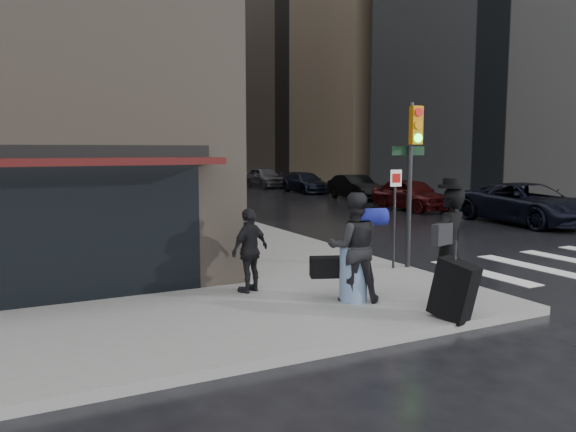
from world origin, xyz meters
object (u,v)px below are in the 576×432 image
Objects in this scene: parked_car_0 at (528,204)px; parked_car_5 at (231,175)px; parked_car_1 at (411,194)px; traffic_light at (411,162)px; fire_hydrant at (250,240)px; parked_car_2 at (355,187)px; parked_car_4 at (265,177)px; parked_car_3 at (306,183)px; man_greycoat at (250,250)px; man_overcoat at (450,254)px; man_jeans at (353,247)px.

parked_car_5 is at bearing 96.38° from parked_car_0.
parked_car_0 is 29.53m from parked_car_5.
parked_car_1 is at bearing 102.97° from parked_car_0.
traffic_light is 4.85m from fire_hydrant.
parked_car_0 is at bearing -84.52° from parked_car_2.
parked_car_0 reaches higher than parked_car_4.
parked_car_0 is 17.71m from parked_car_3.
parked_car_1 is at bearing 32.46° from fire_hydrant.
fire_hydrant is 0.14× the size of parked_car_3.
man_greycoat is 0.35× the size of parked_car_3.
parked_car_5 is at bearing 69.87° from fire_hydrant.
man_overcoat is 0.51× the size of parked_car_1.
parked_car_5 is (-0.75, 11.81, 0.01)m from parked_car_3.
parked_car_2 is (9.61, 16.70, -1.86)m from traffic_light.
man_jeans is 3.56m from traffic_light.
man_overcoat reaches higher than parked_car_5.
parked_car_2 is at bearing 95.16° from parked_car_0.
traffic_light reaches higher than parked_car_4.
parked_car_3 is (12.03, 18.97, 0.22)m from fire_hydrant.
man_overcoat is 17.24m from parked_car_1.
man_overcoat is 6.69m from fire_hydrant.
parked_car_4 is at bearing 96.53° from parked_car_2.
parked_car_3 is at bearing 57.62° from fire_hydrant.
parked_car_4 is at bearing 78.66° from traffic_light.
parked_car_2 is at bearing -154.47° from man_greycoat.
fire_hydrant is 0.15× the size of parked_car_1.
man_jeans reaches higher than parked_car_4.
traffic_light is 5.76× the size of fire_hydrant.
man_jeans reaches higher than parked_car_1.
parked_car_3 is at bearing -95.22° from man_jeans.
parked_car_1 is at bearing 57.43° from traffic_light.
parked_car_0 reaches higher than fire_hydrant.
man_greycoat reaches higher than parked_car_0.
parked_car_4 is (9.32, 28.51, -1.80)m from traffic_light.
man_overcoat reaches higher than fire_hydrant.
parked_car_5 is (11.57, 36.22, -0.45)m from man_jeans.
parked_car_4 is (0.47, 17.71, 0.01)m from parked_car_1.
man_jeans is 0.46× the size of parked_car_2.
parked_car_2 reaches higher than parked_car_3.
parked_car_1 is at bearing -91.81° from parked_car_3.
parked_car_2 is (0.77, 5.90, -0.05)m from parked_car_1.
traffic_light is 24.63m from parked_car_3.
traffic_light is (1.53, 2.96, 1.47)m from man_overcoat.
man_greycoat is 4.42m from traffic_light.
traffic_light reaches higher than parked_car_1.
man_greycoat reaches higher than parked_car_3.
parked_car_0 reaches higher than parked_car_2.
parked_car_4 is 5.92m from parked_car_5.
man_greycoat reaches higher than parked_car_2.
man_greycoat is 37.12m from parked_car_5.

